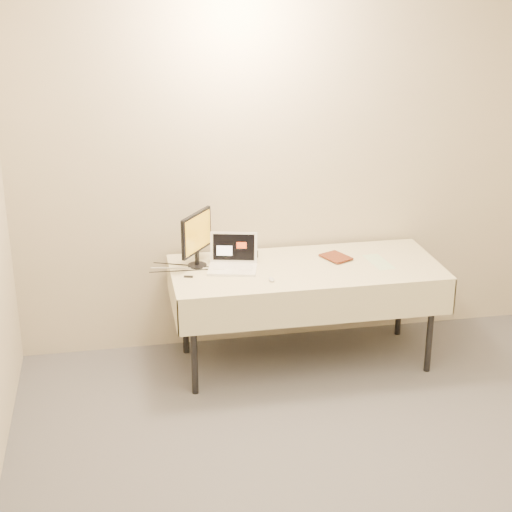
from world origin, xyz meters
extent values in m
cube|color=#C2B59C|center=(0.00, 2.50, 1.35)|extent=(4.00, 0.10, 2.70)
cylinder|color=black|center=(-0.82, 1.75, 0.34)|extent=(0.04, 0.04, 0.69)
cylinder|color=black|center=(0.82, 1.75, 0.34)|extent=(0.04, 0.04, 0.69)
cylinder|color=black|center=(-0.82, 2.34, 0.34)|extent=(0.04, 0.04, 0.69)
cylinder|color=black|center=(0.82, 2.34, 0.34)|extent=(0.04, 0.04, 0.69)
cube|color=gray|center=(0.00, 2.04, 0.71)|extent=(1.80, 0.75, 0.04)
cube|color=beige|center=(0.00, 2.04, 0.73)|extent=(1.86, 0.81, 0.01)
cube|color=beige|center=(0.00, 1.64, 0.60)|extent=(1.86, 0.01, 0.25)
cube|color=beige|center=(0.00, 2.45, 0.60)|extent=(1.86, 0.01, 0.25)
cube|color=beige|center=(-0.93, 2.04, 0.60)|extent=(0.01, 0.81, 0.25)
cube|color=beige|center=(0.93, 2.04, 0.60)|extent=(0.01, 0.81, 0.25)
cube|color=white|center=(-0.51, 2.06, 0.75)|extent=(0.37, 0.30, 0.02)
cube|color=white|center=(-0.48, 2.19, 0.86)|extent=(0.33, 0.12, 0.21)
cube|color=black|center=(-0.48, 2.19, 0.86)|extent=(0.28, 0.09, 0.18)
cylinder|color=black|center=(-0.74, 2.19, 0.74)|extent=(0.18, 0.18, 0.01)
cube|color=black|center=(-0.74, 2.19, 0.80)|extent=(0.03, 0.03, 0.09)
cube|color=black|center=(-0.74, 2.19, 0.98)|extent=(0.24, 0.32, 0.28)
cube|color=gold|center=(-0.74, 2.19, 0.98)|extent=(0.20, 0.27, 0.24)
imported|color=#983B1B|center=(0.17, 2.12, 0.84)|extent=(0.15, 0.08, 0.21)
cube|color=black|center=(-0.36, 2.29, 0.76)|extent=(0.12, 0.06, 0.05)
cube|color=#FF3E0C|center=(-0.35, 2.27, 0.76)|extent=(0.09, 0.01, 0.02)
ellipsoid|color=silver|center=(-0.29, 1.84, 0.75)|extent=(0.04, 0.08, 0.02)
cube|color=#C5E8B9|center=(0.52, 2.03, 0.74)|extent=(0.15, 0.32, 0.00)
cube|color=black|center=(-0.82, 2.00, 0.74)|extent=(0.06, 0.03, 0.01)
camera|label=1|loc=(-1.27, -2.83, 2.72)|focal=55.00mm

